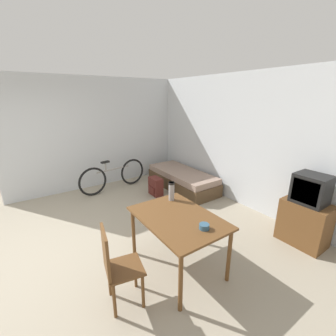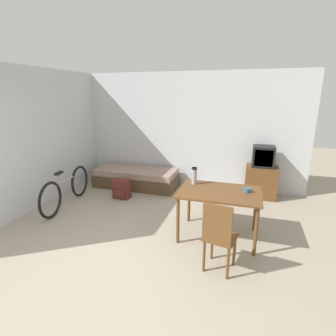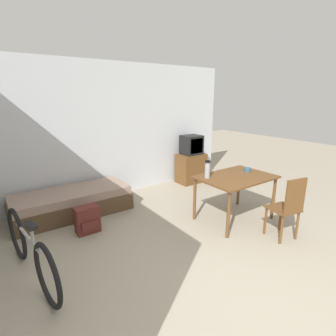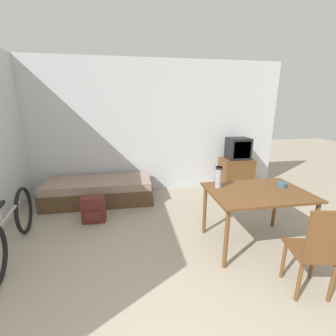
{
  "view_description": "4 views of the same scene",
  "coord_description": "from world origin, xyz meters",
  "px_view_note": "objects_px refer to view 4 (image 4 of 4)",
  "views": [
    {
      "loc": [
        3.23,
        -0.03,
        2.23
      ],
      "look_at": [
        0.13,
        2.08,
        1.03
      ],
      "focal_mm": 24.0,
      "sensor_mm": 36.0,
      "label": 1
    },
    {
      "loc": [
        1.56,
        -2.31,
        2.19
      ],
      "look_at": [
        0.25,
        1.91,
        0.94
      ],
      "focal_mm": 28.0,
      "sensor_mm": 36.0,
      "label": 2
    },
    {
      "loc": [
        -2.09,
        -1.21,
        2.05
      ],
      "look_at": [
        0.16,
        1.98,
        0.97
      ],
      "focal_mm": 28.0,
      "sensor_mm": 36.0,
      "label": 3
    },
    {
      "loc": [
        -0.37,
        -0.93,
        1.82
      ],
      "look_at": [
        0.16,
        2.16,
        0.93
      ],
      "focal_mm": 24.0,
      "sensor_mm": 36.0,
      "label": 4
    }
  ],
  "objects_px": {
    "bicycle": "(11,229)",
    "backpack": "(94,209)",
    "wooden_chair": "(317,249)",
    "daybed": "(100,191)",
    "mate_bowl": "(282,185)",
    "thermos_flask": "(219,176)",
    "tv": "(236,167)",
    "dining_table": "(257,197)"
  },
  "relations": [
    {
      "from": "bicycle",
      "to": "daybed",
      "type": "bearing_deg",
      "value": 59.39
    },
    {
      "from": "mate_bowl",
      "to": "backpack",
      "type": "bearing_deg",
      "value": 160.73
    },
    {
      "from": "dining_table",
      "to": "wooden_chair",
      "type": "distance_m",
      "value": 0.91
    },
    {
      "from": "thermos_flask",
      "to": "backpack",
      "type": "height_order",
      "value": "thermos_flask"
    },
    {
      "from": "daybed",
      "to": "wooden_chair",
      "type": "relative_size",
      "value": 2.08
    },
    {
      "from": "backpack",
      "to": "dining_table",
      "type": "bearing_deg",
      "value": -24.26
    },
    {
      "from": "wooden_chair",
      "to": "dining_table",
      "type": "bearing_deg",
      "value": 96.41
    },
    {
      "from": "mate_bowl",
      "to": "daybed",
      "type": "bearing_deg",
      "value": 146.77
    },
    {
      "from": "tv",
      "to": "wooden_chair",
      "type": "relative_size",
      "value": 1.19
    },
    {
      "from": "tv",
      "to": "bicycle",
      "type": "relative_size",
      "value": 0.65
    },
    {
      "from": "wooden_chair",
      "to": "daybed",
      "type": "bearing_deg",
      "value": 130.64
    },
    {
      "from": "tv",
      "to": "backpack",
      "type": "bearing_deg",
      "value": -161.49
    },
    {
      "from": "dining_table",
      "to": "wooden_chair",
      "type": "xyz_separation_m",
      "value": [
        0.1,
        -0.89,
        -0.15
      ]
    },
    {
      "from": "mate_bowl",
      "to": "tv",
      "type": "bearing_deg",
      "value": 81.13
    },
    {
      "from": "dining_table",
      "to": "bicycle",
      "type": "relative_size",
      "value": 0.7
    },
    {
      "from": "bicycle",
      "to": "backpack",
      "type": "distance_m",
      "value": 1.12
    },
    {
      "from": "thermos_flask",
      "to": "mate_bowl",
      "type": "distance_m",
      "value": 0.86
    },
    {
      "from": "tv",
      "to": "mate_bowl",
      "type": "distance_m",
      "value": 1.91
    },
    {
      "from": "thermos_flask",
      "to": "mate_bowl",
      "type": "xyz_separation_m",
      "value": [
        0.84,
        -0.13,
        -0.12
      ]
    },
    {
      "from": "mate_bowl",
      "to": "backpack",
      "type": "xyz_separation_m",
      "value": [
        -2.59,
        0.9,
        -0.59
      ]
    },
    {
      "from": "bicycle",
      "to": "mate_bowl",
      "type": "xyz_separation_m",
      "value": [
        3.46,
        -0.22,
        0.44
      ]
    },
    {
      "from": "wooden_chair",
      "to": "thermos_flask",
      "type": "relative_size",
      "value": 3.43
    },
    {
      "from": "tv",
      "to": "bicycle",
      "type": "distance_m",
      "value": 4.1
    },
    {
      "from": "dining_table",
      "to": "mate_bowl",
      "type": "relative_size",
      "value": 10.48
    },
    {
      "from": "tv",
      "to": "dining_table",
      "type": "distance_m",
      "value": 2.08
    },
    {
      "from": "wooden_chair",
      "to": "mate_bowl",
      "type": "relative_size",
      "value": 8.16
    },
    {
      "from": "daybed",
      "to": "dining_table",
      "type": "bearing_deg",
      "value": -39.05
    },
    {
      "from": "backpack",
      "to": "daybed",
      "type": "bearing_deg",
      "value": 90.1
    },
    {
      "from": "thermos_flask",
      "to": "backpack",
      "type": "bearing_deg",
      "value": 156.08
    },
    {
      "from": "dining_table",
      "to": "backpack",
      "type": "bearing_deg",
      "value": 155.74
    },
    {
      "from": "mate_bowl",
      "to": "thermos_flask",
      "type": "bearing_deg",
      "value": 171.22
    },
    {
      "from": "dining_table",
      "to": "thermos_flask",
      "type": "height_order",
      "value": "thermos_flask"
    },
    {
      "from": "dining_table",
      "to": "wooden_chair",
      "type": "relative_size",
      "value": 1.28
    },
    {
      "from": "bicycle",
      "to": "backpack",
      "type": "relative_size",
      "value": 4.17
    },
    {
      "from": "wooden_chair",
      "to": "backpack",
      "type": "distance_m",
      "value": 2.98
    },
    {
      "from": "daybed",
      "to": "tv",
      "type": "distance_m",
      "value": 2.9
    },
    {
      "from": "mate_bowl",
      "to": "bicycle",
      "type": "bearing_deg",
      "value": 176.34
    },
    {
      "from": "daybed",
      "to": "thermos_flask",
      "type": "xyz_separation_m",
      "value": [
        1.75,
        -1.57,
        0.7
      ]
    },
    {
      "from": "daybed",
      "to": "thermos_flask",
      "type": "distance_m",
      "value": 2.45
    },
    {
      "from": "wooden_chair",
      "to": "mate_bowl",
      "type": "distance_m",
      "value": 1.05
    },
    {
      "from": "bicycle",
      "to": "mate_bowl",
      "type": "bearing_deg",
      "value": -3.66
    },
    {
      "from": "bicycle",
      "to": "dining_table",
      "type": "bearing_deg",
      "value": -5.69
    }
  ]
}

